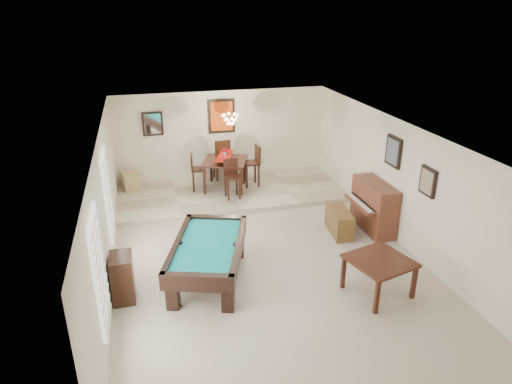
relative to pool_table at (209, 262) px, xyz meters
name	(u,v)px	position (x,y,z in m)	size (l,w,h in m)	color
ground_plane	(263,254)	(1.24, 0.67, -0.39)	(6.00, 9.00, 0.02)	beige
wall_back	(222,136)	(1.24, 5.17, 0.92)	(6.00, 0.04, 2.60)	silver
wall_front	(373,353)	(1.24, -3.83, 0.92)	(6.00, 0.04, 2.60)	silver
wall_left	(105,212)	(-1.76, 0.67, 0.92)	(0.04, 9.00, 2.60)	silver
wall_right	(399,182)	(4.24, 0.67, 0.92)	(0.04, 9.00, 2.60)	silver
ceiling	(264,132)	(1.24, 0.67, 2.22)	(6.00, 9.00, 0.04)	white
dining_step	(232,193)	(1.24, 3.92, -0.32)	(6.00, 2.50, 0.12)	beige
window_left_front	(99,271)	(-1.73, -1.53, 1.02)	(0.06, 1.00, 1.70)	white
window_left_rear	(108,195)	(-1.73, 1.27, 1.02)	(0.06, 1.00, 1.70)	white
pool_table	(209,262)	(0.00, 0.00, 0.00)	(1.23, 2.26, 0.75)	black
square_table	(378,276)	(2.86, -1.18, -0.03)	(0.99, 0.99, 0.69)	black
upright_piano	(369,207)	(3.84, 1.14, 0.19)	(0.76, 1.36, 1.13)	brown
piano_bench	(339,221)	(3.15, 1.14, -0.10)	(0.39, 1.00, 0.56)	brown
apothecary_chest	(123,278)	(-1.54, -0.21, 0.05)	(0.38, 0.57, 0.85)	black
dining_table	(225,172)	(1.13, 4.16, 0.20)	(1.12, 1.12, 0.92)	black
flower_vase	(225,152)	(1.13, 4.16, 0.77)	(0.13, 0.13, 0.22)	#B50F16
dining_chair_south	(232,179)	(1.18, 3.45, 0.25)	(0.38, 0.38, 1.02)	black
dining_chair_north	(221,159)	(1.16, 4.89, 0.34)	(0.44, 0.44, 1.19)	black
dining_chair_west	(199,172)	(0.41, 4.20, 0.26)	(0.38, 0.38, 1.03)	black
dining_chair_east	(251,166)	(1.85, 4.17, 0.31)	(0.42, 0.42, 1.14)	black
corner_bench	(131,181)	(-1.39, 4.74, -0.02)	(0.42, 0.53, 0.48)	tan
chandelier	(230,115)	(1.24, 3.87, 1.82)	(0.44, 0.44, 0.60)	#FFE5B2
back_painting	(221,116)	(1.24, 5.13, 1.52)	(0.75, 0.06, 0.95)	#D84C14
back_mirror	(153,124)	(-0.66, 5.13, 1.42)	(0.55, 0.06, 0.65)	white
right_picture_upper	(394,151)	(4.20, 0.97, 1.52)	(0.06, 0.55, 0.65)	slate
right_picture_lower	(428,182)	(4.20, -0.33, 1.32)	(0.06, 0.45, 0.55)	gray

